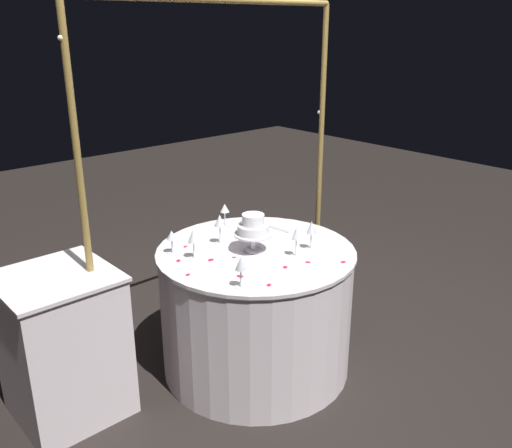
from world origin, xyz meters
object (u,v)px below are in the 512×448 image
main_table (256,309)px  cake_knife (270,226)px  wine_glass_2 (225,210)px  wine_glass_6 (296,235)px  wine_glass_5 (193,237)px  decorative_arch (221,140)px  wine_glass_1 (172,236)px  side_table (64,345)px  tiered_cake (253,228)px  wine_glass_3 (241,265)px  wine_glass_0 (311,229)px  wine_glass_4 (220,222)px

main_table → cake_knife: cake_knife is taller
wine_glass_2 → wine_glass_6: (0.00, -0.63, 0.01)m
wine_glass_2 → wine_glass_5: bearing=-148.2°
decorative_arch → wine_glass_1: 0.62m
side_table → wine_glass_6: 1.38m
tiered_cake → wine_glass_2: 0.44m
wine_glass_5 → wine_glass_3: bearing=-94.9°
tiered_cake → wine_glass_6: bearing=-59.0°
side_table → cake_knife: 1.42m
decorative_arch → wine_glass_0: bearing=-63.9°
decorative_arch → side_table: size_ratio=2.63×
main_table → cake_knife: size_ratio=3.91×
wine_glass_1 → wine_glass_0: bearing=-37.5°
wine_glass_4 → decorative_arch: bearing=43.5°
main_table → wine_glass_2: size_ratio=7.41×
tiered_cake → wine_glass_1: tiered_cake is taller
wine_glass_5 → cake_knife: size_ratio=0.58×
wine_glass_0 → wine_glass_4: 0.54m
wine_glass_2 → wine_glass_1: bearing=-164.8°
side_table → wine_glass_1: (0.66, -0.08, 0.47)m
wine_glass_1 → wine_glass_2: size_ratio=0.88×
side_table → wine_glass_5: wine_glass_5 is taller
wine_glass_3 → wine_glass_4: 0.59m
wine_glass_0 → wine_glass_3: size_ratio=1.05×
tiered_cake → wine_glass_3: tiered_cake is taller
tiered_cake → decorative_arch: bearing=85.8°
decorative_arch → main_table: 1.03m
wine_glass_6 → wine_glass_1: bearing=134.5°
main_table → cake_knife: bearing=34.7°
main_table → side_table: (-1.04, 0.37, 0.02)m
wine_glass_2 → cake_knife: bearing=-42.2°
wine_glass_0 → wine_glass_6: bearing=-173.7°
wine_glass_4 → wine_glass_6: wine_glass_4 is taller
wine_glass_2 → wine_glass_4: wine_glass_4 is taller
wine_glass_6 → side_table: bearing=153.0°
side_table → wine_glass_4: 1.09m
main_table → tiered_cake: 0.53m
decorative_arch → wine_glass_2: 0.50m
decorative_arch → wine_glass_2: (0.11, 0.11, -0.48)m
wine_glass_2 → wine_glass_6: bearing=-90.0°
wine_glass_4 → wine_glass_5: size_ratio=1.07×
decorative_arch → wine_glass_4: 0.47m
wine_glass_0 → wine_glass_4: size_ratio=0.95×
decorative_arch → wine_glass_1: decorative_arch is taller
wine_glass_4 → wine_glass_5: 0.25m
side_table → wine_glass_0: size_ratio=4.73×
tiered_cake → cake_knife: bearing=33.1°
main_table → wine_glass_6: (0.11, -0.22, 0.51)m
main_table → wine_glass_1: wine_glass_1 is taller
side_table → wine_glass_6: size_ratio=4.74×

